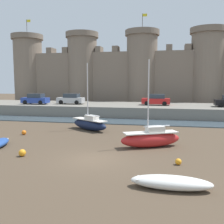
{
  "coord_description": "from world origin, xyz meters",
  "views": [
    {
      "loc": [
        4.53,
        -16.01,
        5.11
      ],
      "look_at": [
        0.11,
        5.55,
        2.5
      ],
      "focal_mm": 42.0,
      "sensor_mm": 36.0,
      "label": 1
    }
  ],
  "objects": [
    {
      "name": "castle",
      "position": [
        -0.0,
        34.05,
        6.62
      ],
      "size": [
        53.09,
        6.35,
        17.48
      ],
      "color": "#7A6B5B",
      "rests_on": "ground"
    },
    {
      "name": "car_quay_centre_east",
      "position": [
        -9.86,
        22.42,
        2.34
      ],
      "size": [
        4.12,
        1.92,
        1.62
      ],
      "color": "#B2B5B7",
      "rests_on": "quay_road"
    },
    {
      "name": "mooring_buoy_off_centre",
      "position": [
        5.39,
        0.05,
        0.2
      ],
      "size": [
        0.39,
        0.39,
        0.39
      ],
      "primitive_type": "sphere",
      "color": "orange",
      "rests_on": "ground"
    },
    {
      "name": "water_channel",
      "position": [
        0.0,
        16.13,
        0.05
      ],
      "size": [
        80.0,
        4.5,
        0.1
      ],
      "primitive_type": "cube",
      "color": "#3D4C56",
      "rests_on": "ground"
    },
    {
      "name": "ground_plane",
      "position": [
        0.0,
        0.0,
        0.0
      ],
      "size": [
        160.0,
        160.0,
        0.0
      ],
      "primitive_type": "plane",
      "color": "#4C3D2D"
    },
    {
      "name": "mooring_buoy_mid_mud",
      "position": [
        -8.68,
        6.41,
        0.22
      ],
      "size": [
        0.44,
        0.44,
        0.44
      ],
      "primitive_type": "sphere",
      "color": "orange",
      "rests_on": "ground"
    },
    {
      "name": "sailboat_foreground_centre",
      "position": [
        3.49,
        4.1,
        0.69
      ],
      "size": [
        4.89,
        3.22,
        6.72
      ],
      "color": "red",
      "rests_on": "ground"
    },
    {
      "name": "rowboat_midflat_right",
      "position": [
        4.88,
        -3.76,
        0.34
      ],
      "size": [
        3.87,
        1.18,
        0.64
      ],
      "color": "silver",
      "rests_on": "ground"
    },
    {
      "name": "car_quay_east",
      "position": [
        -15.15,
        21.14,
        2.34
      ],
      "size": [
        4.12,
        1.92,
        1.62
      ],
      "color": "#263F99",
      "rests_on": "quay_road"
    },
    {
      "name": "sailboat_near_channel_left",
      "position": [
        -3.21,
        10.02,
        0.67
      ],
      "size": [
        4.82,
        3.8,
        6.95
      ],
      "color": "#141E3D",
      "rests_on": "ground"
    },
    {
      "name": "car_quay_west",
      "position": [
        3.18,
        23.11,
        2.34
      ],
      "size": [
        4.12,
        1.92,
        1.62
      ],
      "color": "red",
      "rests_on": "quay_road"
    },
    {
      "name": "quay_road",
      "position": [
        0.0,
        23.38,
        0.78
      ],
      "size": [
        58.74,
        10.0,
        1.57
      ],
      "primitive_type": "cube",
      "color": "slate",
      "rests_on": "ground"
    },
    {
      "name": "mooring_buoy_near_channel",
      "position": [
        -4.96,
        -0.22,
        0.25
      ],
      "size": [
        0.49,
        0.49,
        0.49
      ],
      "primitive_type": "sphere",
      "color": "orange",
      "rests_on": "ground"
    }
  ]
}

